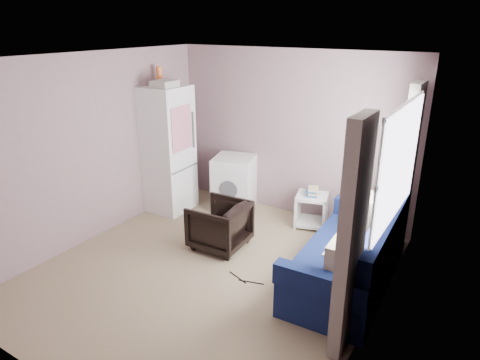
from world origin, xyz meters
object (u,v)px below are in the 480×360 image
at_px(side_table, 311,208).
at_px(washing_machine, 234,182).
at_px(fridge, 166,149).
at_px(sofa, 353,259).
at_px(armchair, 220,223).

bearing_deg(side_table, washing_machine, -177.42).
distance_m(fridge, side_table, 2.39).
bearing_deg(sofa, side_table, 128.35).
relative_size(fridge, sofa, 1.07).
distance_m(side_table, sofa, 1.53).
xyz_separation_m(armchair, fridge, (-1.41, 0.62, 0.65)).
height_order(fridge, washing_machine, fridge).
bearing_deg(fridge, side_table, 13.28).
bearing_deg(armchair, sofa, 89.17).
bearing_deg(side_table, sofa, -49.42).
distance_m(washing_machine, side_table, 1.32).
relative_size(fridge, washing_machine, 2.59).
bearing_deg(washing_machine, fridge, -164.65).
relative_size(fridge, side_table, 3.68).
bearing_deg(fridge, sofa, -12.02).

